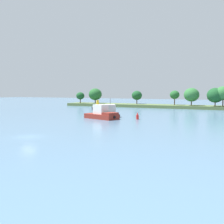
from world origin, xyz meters
name	(u,v)px	position (x,y,z in m)	size (l,w,h in m)	color
ground_plane	(28,137)	(0.00, 0.00, 0.00)	(400.00, 400.00, 0.00)	slate
treeline_island	(167,101)	(2.52, 84.88, 3.06)	(98.81, 11.26, 9.44)	#566B3D
cargo_barge	(104,111)	(-10.24, 48.07, 0.81)	(24.06, 31.50, 5.54)	black
tugboat	(102,114)	(-2.30, 31.37, 1.31)	(10.85, 7.21, 5.12)	maroon
channel_buoy_red	(137,116)	(7.23, 34.06, 0.81)	(0.70, 0.70, 1.90)	red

